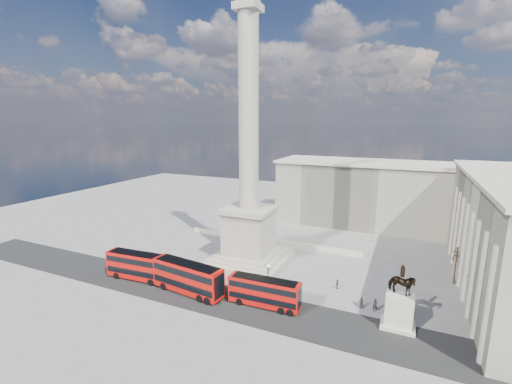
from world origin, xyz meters
The scene contains 15 objects.
ground centered at (0.00, 0.00, 0.00)m, with size 180.00×180.00×0.00m, color gray.
asphalt_road centered at (5.00, -10.00, 0.00)m, with size 120.00×9.00×0.01m, color #272727.
nelsons_column centered at (0.00, 5.00, 12.92)m, with size 14.00×14.00×49.85m.
balustrade_wall centered at (0.00, 16.00, 0.55)m, with size 40.00×0.60×1.10m, color beige.
building_northeast centered at (20.00, 40.00, 8.32)m, with size 51.00×17.00×16.60m.
red_bus_a centered at (-13.84, -9.72, 2.49)m, with size 11.84×3.42×4.74m.
red_bus_b centered at (-3.41, -10.24, 2.63)m, with size 12.61×4.26×5.01m.
red_bus_c centered at (9.12, -8.96, 2.26)m, with size 10.72×2.83×4.32m.
victorian_lamp centered at (8.90, -7.14, 3.41)m, with size 0.50×0.50×5.79m.
equestrian_statue centered at (27.19, -6.65, 3.10)m, with size 4.28×3.21×8.84m.
bare_tree_mid centered at (36.43, 1.53, 4.96)m, with size 1.66×1.66×6.30m.
bare_tree_far centered at (35.25, 10.54, 5.39)m, with size 1.68×1.68×6.85m.
pedestrian_walking centered at (24.07, -3.77, 0.94)m, with size 0.69×0.45×1.88m, color #272322.
pedestrian_standing centered at (22.10, -3.68, 0.81)m, with size 0.79×0.61×1.62m, color #272322.
pedestrian_crossing centered at (17.81, 0.76, 0.82)m, with size 0.96×0.40×1.63m, color #272322.
Camera 1 is at (26.74, -51.33, 26.74)m, focal length 24.00 mm.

